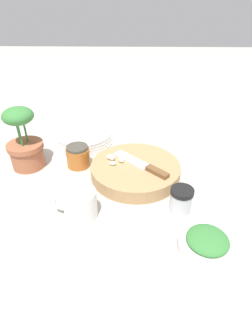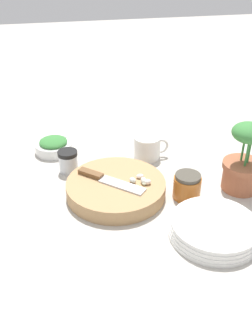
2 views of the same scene
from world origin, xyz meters
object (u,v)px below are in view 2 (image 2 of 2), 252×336
Objects in this scene: spice_jar at (68,161)px; potted_herb at (244,162)px; plate_stack at (214,229)px; honey_jar at (187,186)px; cutting_board at (116,188)px; chef_knife at (107,179)px; garlic_cloves at (142,180)px; herb_bowl at (54,145)px; coffee_mug at (148,147)px.

potted_herb is at bearing 66.61° from spice_jar.
honey_jar is (-0.16, -0.01, 0.02)m from plate_stack.
cutting_board is 1.26× the size of plate_stack.
garlic_cloves is at bearing 114.97° from chef_knife.
honey_jar is at bearing -177.23° from plate_stack.
plate_stack is (0.37, 0.31, -0.01)m from spice_jar.
honey_jar is at bearing 44.86° from herb_bowl.
spice_jar is 0.37m from honey_jar.
cutting_board is at bearing -138.16° from plate_stack.
potted_herb reaches higher than chef_knife.
herb_bowl is 0.31m from coffee_mug.
garlic_cloves is 0.52× the size of coffee_mug.
honey_jar reaches higher than chef_knife.
spice_jar is 0.48m from plate_stack.
honey_jar is 0.37× the size of potted_herb.
potted_herb reaches higher than plate_stack.
chef_knife is 2.86× the size of garlic_cloves.
coffee_mug is at bearing 159.89° from garlic_cloves.
chef_knife is 0.24m from coffee_mug.
potted_herb is at bearing 42.56° from coffee_mug.
cutting_board is 3.64× the size of honey_jar.
coffee_mug is at bearing 178.72° from chef_knife.
honey_jar is at bearing 115.85° from chef_knife.
spice_jar is 0.60× the size of coffee_mug.
plate_stack is at bearing 34.60° from herb_bowl.
potted_herb is at bearing 137.39° from plate_stack.
honey_jar reaches higher than plate_stack.
spice_jar reaches higher than cutting_board.
plate_stack is at bearing 86.97° from chef_knife.
coffee_mug is (-0.20, 0.07, -0.01)m from garlic_cloves.
herb_bowl is at bearing -135.14° from honey_jar.
cutting_board is at bearing -38.36° from coffee_mug.
herb_bowl is 0.62× the size of potted_herb.
cutting_board is 0.20m from honey_jar.
plate_stack is 0.24m from potted_herb.
honey_jar is (0.34, 0.34, 0.01)m from herb_bowl.
garlic_cloves is at bearing -147.56° from plate_stack.
herb_bowl is 1.66× the size of honey_jar.
herb_bowl reaches higher than cutting_board.
spice_jar is at bearing -103.71° from chef_knife.
potted_herb reaches higher than garlic_cloves.
cutting_board is 0.04m from chef_knife.
honey_jar reaches higher than garlic_cloves.
cutting_board is 0.08m from garlic_cloves.
chef_knife is 0.17m from spice_jar.
honey_jar is at bearing 73.60° from cutting_board.
chef_knife is at bearing -44.54° from coffee_mug.
plate_stack is (0.22, 0.19, -0.00)m from cutting_board.
garlic_cloves is 0.29m from potted_herb.
spice_jar is at bearing -124.53° from honey_jar.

